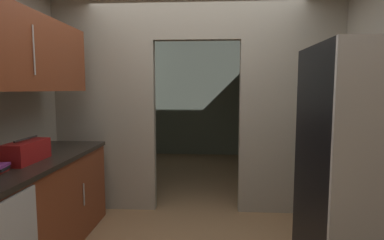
# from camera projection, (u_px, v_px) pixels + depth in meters

# --- Properties ---
(kitchen_partition) EXTENTS (3.43, 0.12, 2.63)m
(kitchen_partition) POSITION_uv_depth(u_px,v_px,m) (195.00, 97.00, 3.63)
(kitchen_partition) COLOR #ADA899
(kitchen_partition) RESTS_ON ground
(adjoining_room_shell) EXTENTS (3.43, 3.32, 2.63)m
(adjoining_room_shell) POSITION_uv_depth(u_px,v_px,m) (201.00, 99.00, 5.82)
(adjoining_room_shell) COLOR gray
(adjoining_room_shell) RESTS_ON ground
(refrigerator) EXTENTS (0.83, 0.78, 1.79)m
(refrigerator) POSITION_uv_depth(u_px,v_px,m) (370.00, 175.00, 2.09)
(refrigerator) COLOR black
(refrigerator) RESTS_ON ground
(lower_cabinet_run) EXTENTS (0.67, 2.19, 0.89)m
(lower_cabinet_run) POSITION_uv_depth(u_px,v_px,m) (21.00, 216.00, 2.49)
(lower_cabinet_run) COLOR brown
(lower_cabinet_run) RESTS_ON ground
(upper_cabinet_counterside) EXTENTS (0.36, 1.97, 0.64)m
(upper_cabinet_counterside) POSITION_uv_depth(u_px,v_px,m) (11.00, 50.00, 2.36)
(upper_cabinet_counterside) COLOR brown
(boombox) EXTENTS (0.19, 0.44, 0.20)m
(boombox) POSITION_uv_depth(u_px,v_px,m) (26.00, 152.00, 2.51)
(boombox) COLOR maroon
(boombox) RESTS_ON lower_cabinet_run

